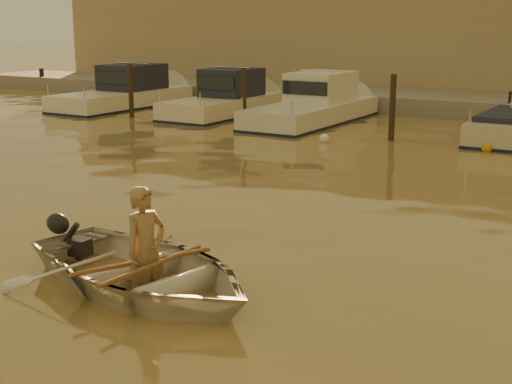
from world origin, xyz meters
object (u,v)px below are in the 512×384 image
Objects in this scene: moored_boat_0 at (123,92)px; waterfront_building at (502,47)px; dinghy at (142,270)px; moored_boat_1 at (224,99)px; moored_boat_2 at (312,105)px; person at (146,251)px.

waterfront_building reaches higher than moored_boat_0.
dinghy is at bearing -47.95° from moored_boat_0.
dinghy is 18.18m from moored_boat_1.
waterfront_building is at bearing 70.05° from moored_boat_2.
moored_boat_2 is at bearing 30.82° from person.
moored_boat_1 reaches higher than person.
moored_boat_1 and moored_boat_2 have the same top height.
moored_boat_0 is at bearing 54.06° from person.
moored_boat_1 is at bearing 41.94° from dinghy.
moored_boat_2 is 11.84m from waterfront_building.
waterfront_building is (3.99, 11.00, 1.77)m from moored_boat_2.
moored_boat_1 is 3.80m from moored_boat_2.
dinghy is at bearing -87.17° from waterfront_building.
moored_boat_1 is (5.07, 0.00, 0.00)m from moored_boat_0.
moored_boat_0 is at bearing 180.00° from moored_boat_1.
person is 26.85m from waterfront_building.
moored_boat_2 is (8.87, 0.00, 0.00)m from moored_boat_0.
moored_boat_2 is at bearing -109.95° from waterfront_building.
moored_boat_2 is (3.80, 0.00, 0.00)m from moored_boat_1.
dinghy is 0.59× the size of moored_boat_1.
moored_boat_0 is at bearing 180.00° from moored_boat_2.
person is 18.25m from moored_boat_1.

